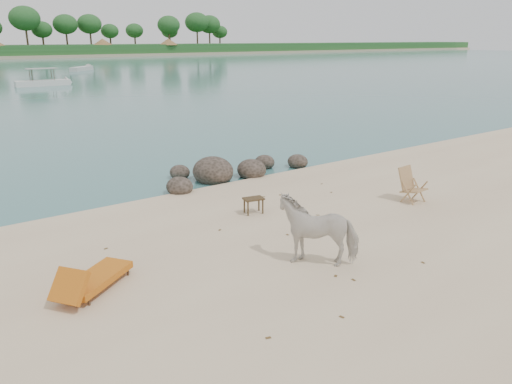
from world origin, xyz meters
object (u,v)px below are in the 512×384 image
side_table (254,207)px  lounge_chair (97,275)px  boulders (226,172)px  cow (318,230)px  deck_chair (414,186)px

side_table → lounge_chair: (-5.11, -1.74, 0.07)m
lounge_chair → boulders: bearing=4.9°
cow → lounge_chair: bearing=-66.6°
lounge_chair → deck_chair: bearing=-36.7°
cow → side_table: size_ratio=3.15×
deck_chair → side_table: bearing=151.6°
side_table → lounge_chair: bearing=-148.7°
side_table → cow: bearing=-88.5°
lounge_chair → cow: bearing=-55.0°
deck_chair → cow: bearing=-170.0°
side_table → lounge_chair: size_ratio=0.28×
boulders → lounge_chair: 8.66m
deck_chair → lounge_chair: bearing=173.9°
boulders → cow: size_ratio=3.51×
cow → deck_chair: bearing=147.8°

